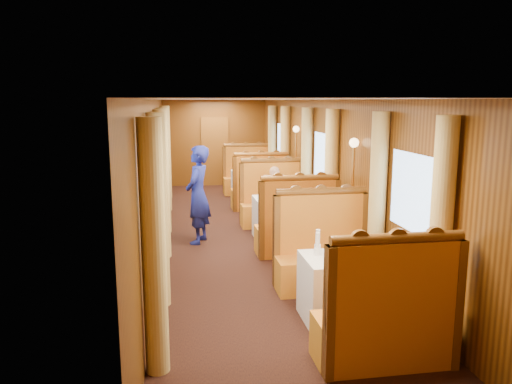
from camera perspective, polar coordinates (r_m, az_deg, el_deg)
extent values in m
cube|color=brown|center=(14.74, -4.71, 4.63)|extent=(0.80, 0.04, 2.00)
cube|color=white|center=(5.89, 10.58, -10.75)|extent=(1.05, 0.72, 0.75)
cube|color=#B34913|center=(5.14, 14.23, -15.99)|extent=(1.30, 0.55, 0.45)
cube|color=#B34913|center=(4.72, 15.62, -10.26)|extent=(1.30, 0.12, 0.80)
cylinder|color=brown|center=(4.58, 15.89, -5.10)|extent=(1.23, 0.10, 0.10)
cube|color=#B34913|center=(6.78, 7.80, -9.13)|extent=(1.30, 0.55, 0.45)
cube|color=#B34913|center=(6.80, 7.40, -3.57)|extent=(1.30, 0.12, 0.80)
cylinder|color=brown|center=(6.71, 7.48, 0.08)|extent=(1.23, 0.10, 0.10)
cube|color=white|center=(9.11, 3.13, -2.97)|extent=(1.05, 0.72, 0.75)
cube|color=#B34913|center=(8.25, 4.54, -5.49)|extent=(1.30, 0.55, 0.45)
cube|color=#B34913|center=(7.90, 4.98, -1.55)|extent=(1.30, 0.12, 0.80)
cylinder|color=brown|center=(7.82, 5.03, 1.61)|extent=(1.23, 0.10, 0.10)
cube|color=#B34913|center=(10.05, 1.96, -2.56)|extent=(1.30, 0.55, 0.45)
cube|color=#B34913|center=(10.13, 1.75, 1.15)|extent=(1.30, 0.12, 0.80)
cylinder|color=brown|center=(10.07, 1.76, 3.62)|extent=(1.23, 0.10, 0.10)
cube|color=white|center=(12.48, -0.31, 0.71)|extent=(1.05, 0.72, 0.75)
cube|color=#B34913|center=(11.59, 0.42, -0.80)|extent=(1.30, 0.55, 0.45)
cube|color=#B34913|center=(11.27, 0.61, 2.10)|extent=(1.30, 0.12, 0.80)
cylinder|color=brown|center=(11.22, 0.62, 4.33)|extent=(1.23, 0.10, 0.10)
cube|color=#B34913|center=(13.43, -0.94, 0.76)|extent=(1.30, 0.55, 0.45)
cube|color=#B34913|center=(13.55, -1.08, 3.52)|extent=(1.30, 0.12, 0.80)
cylinder|color=brown|center=(13.51, -1.09, 5.37)|extent=(1.23, 0.10, 0.10)
cube|color=silver|center=(5.70, 10.17, -7.38)|extent=(0.42, 0.38, 0.01)
cylinder|color=white|center=(5.75, 13.64, -7.36)|extent=(0.24, 0.24, 0.01)
cylinder|color=white|center=(5.74, 7.03, -6.79)|extent=(0.08, 0.08, 0.08)
cylinder|color=white|center=(5.70, 7.06, -5.52)|extent=(0.05, 0.05, 0.18)
cylinder|color=white|center=(5.88, 7.05, -6.38)|extent=(0.08, 0.08, 0.08)
cylinder|color=white|center=(5.84, 7.08, -5.14)|extent=(0.05, 0.05, 0.18)
cylinder|color=silver|center=(8.99, 3.31, -0.25)|extent=(0.06, 0.06, 0.14)
cylinder|color=silver|center=(12.40, -0.14, 2.73)|extent=(0.06, 0.06, 0.14)
cylinder|color=#D7BE6E|center=(4.57, -11.62, -6.46)|extent=(0.22, 0.22, 2.35)
cylinder|color=#D7BE6E|center=(6.08, -11.07, -2.21)|extent=(0.22, 0.22, 2.35)
cylinder|color=#D7BE6E|center=(5.23, 20.33, -4.75)|extent=(0.22, 0.22, 2.35)
cylinder|color=#D7BE6E|center=(6.59, 13.68, -1.34)|extent=(0.22, 0.22, 2.35)
cylinder|color=#D7BE6E|center=(7.98, -10.68, 0.81)|extent=(0.22, 0.22, 2.35)
cylinder|color=#D7BE6E|center=(9.52, -10.48, 2.36)|extent=(0.22, 0.22, 2.35)
cylinder|color=#D7BE6E|center=(8.38, 8.55, 1.32)|extent=(0.22, 0.22, 2.35)
cylinder|color=#D7BE6E|center=(9.86, 5.79, 2.75)|extent=(0.22, 0.22, 2.35)
cylinder|color=#D7BE6E|center=(11.45, -10.30, 3.70)|extent=(0.22, 0.22, 2.35)
cylinder|color=#D7BE6E|center=(13.00, -10.20, 4.50)|extent=(0.22, 0.22, 2.35)
cylinder|color=#D7BE6E|center=(11.73, 3.33, 4.01)|extent=(0.22, 0.22, 2.35)
cylinder|color=#D7BE6E|center=(13.24, 1.86, 4.76)|extent=(0.22, 0.22, 2.35)
cylinder|color=#BF8C3F|center=(7.08, -10.94, -2.49)|extent=(0.04, 0.04, 1.85)
sphere|color=#FFD18C|center=(6.93, -11.21, 5.23)|extent=(0.14, 0.14, 0.14)
cylinder|color=#BF8C3F|center=(7.53, 10.89, -1.72)|extent=(0.04, 0.04, 1.85)
sphere|color=#FFD18C|center=(7.39, 11.14, 5.54)|extent=(0.14, 0.14, 0.14)
cylinder|color=#BF8C3F|center=(10.52, -10.45, 1.74)|extent=(0.04, 0.04, 1.85)
sphere|color=#FFD18C|center=(10.42, -10.62, 6.94)|extent=(0.14, 0.14, 0.14)
cylinder|color=#BF8C3F|center=(10.83, 4.54, 2.13)|extent=(0.04, 0.04, 1.85)
sphere|color=#FFD18C|center=(10.73, 4.61, 7.18)|extent=(0.14, 0.14, 0.14)
imported|color=navy|center=(8.76, -6.66, -0.33)|extent=(0.60, 0.73, 1.72)
cube|color=beige|center=(9.84, 2.11, 0.28)|extent=(0.40, 0.24, 0.55)
sphere|color=tan|center=(9.78, 2.12, 2.35)|extent=(0.20, 0.20, 0.20)
cube|color=beige|center=(9.72, 2.30, -1.23)|extent=(0.36, 0.30, 0.14)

